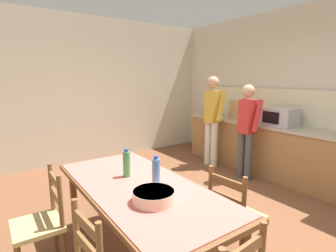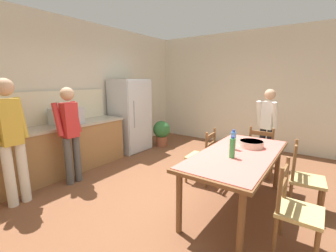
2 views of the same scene
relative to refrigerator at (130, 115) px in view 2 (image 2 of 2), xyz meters
The scene contains 20 objects.
ground_plane 2.63m from the refrigerator, 118.37° to the right, with size 8.32×8.32×0.00m, color brown.
wall_back 1.40m from the refrigerator, 158.26° to the left, with size 6.52×0.12×2.90m, color beige.
wall_right 3.08m from the refrigerator, 46.49° to the right, with size 0.12×5.20×2.90m, color beige.
kitchen_counter 2.07m from the refrigerator, behind, with size 3.05×0.66×0.90m.
counter_splashback 2.08m from the refrigerator, behind, with size 3.01×0.03×0.60m, color beige.
refrigerator is the anchor object (origin of this frame).
microwave 1.62m from the refrigerator, behind, with size 0.50×0.39×0.30m.
paper_bag 2.55m from the refrigerator, behind, with size 0.24×0.16×0.36m, color tan.
dining_table 3.16m from the refrigerator, 109.31° to the right, with size 1.97×0.89×0.77m.
bottle_near_centre 3.25m from the refrigerator, 113.41° to the right, with size 0.07×0.07×0.27m.
bottle_off_centre 3.02m from the refrigerator, 108.24° to the right, with size 0.07×0.07×0.27m.
serving_bowl 3.13m from the refrigerator, 102.95° to the right, with size 0.32×0.32×0.09m.
chair_head_end 3.03m from the refrigerator, 85.60° to the right, with size 0.43×0.45×0.91m.
chair_side_far_right 2.36m from the refrigerator, 104.89° to the right, with size 0.45×0.43×0.91m.
chair_side_near_right 3.79m from the refrigerator, 99.28° to the right, with size 0.45×0.43×0.91m.
chair_side_near_left 4.03m from the refrigerator, 111.83° to the right, with size 0.42×0.40×0.91m.
person_at_sink 2.75m from the refrigerator, 169.94° to the right, with size 0.43×0.30×1.72m.
person_at_counter 1.94m from the refrigerator, 165.07° to the right, with size 0.40×0.28×1.59m.
person_by_table 3.04m from the refrigerator, 75.15° to the right, with size 0.31×0.42×1.53m.
potted_plant 0.94m from the refrigerator, 32.08° to the right, with size 0.44×0.44×0.67m.
Camera 2 is at (-2.67, -1.66, 1.69)m, focal length 24.00 mm.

